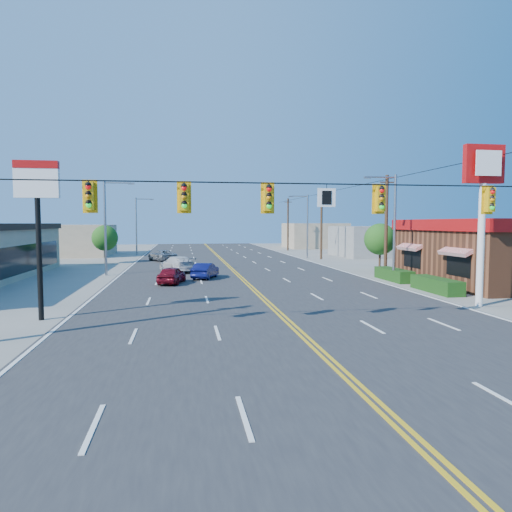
{
  "coord_description": "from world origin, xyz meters",
  "views": [
    {
      "loc": [
        -4.56,
        -17.87,
        4.42
      ],
      "look_at": [
        0.31,
        12.48,
        2.2
      ],
      "focal_mm": 32.0,
      "sensor_mm": 36.0,
      "label": 1
    }
  ],
  "objects": [
    {
      "name": "streetlight_se",
      "position": [
        10.79,
        14.0,
        4.51
      ],
      "size": [
        2.55,
        0.25,
        8.0
      ],
      "color": "gray",
      "rests_on": "ground"
    },
    {
      "name": "car_blue",
      "position": [
        -2.83,
        18.24,
        0.61
      ],
      "size": [
        2.43,
        3.92,
        1.22
      ],
      "primitive_type": "imported",
      "rotation": [
        0.0,
        0.0,
        2.81
      ],
      "color": "#0D114C",
      "rests_on": "ground"
    },
    {
      "name": "streetlight_sw",
      "position": [
        -10.79,
        22.0,
        4.51
      ],
      "size": [
        2.55,
        0.25,
        8.0
      ],
      "color": "gray",
      "rests_on": "ground"
    },
    {
      "name": "tree_kfc_rear",
      "position": [
        13.5,
        22.0,
        2.93
      ],
      "size": [
        2.94,
        2.94,
        4.41
      ],
      "color": "#47301E",
      "rests_on": "ground"
    },
    {
      "name": "kfc_pylon",
      "position": [
        11.0,
        4.0,
        6.04
      ],
      "size": [
        2.2,
        0.36,
        8.5
      ],
      "color": "white",
      "rests_on": "ground"
    },
    {
      "name": "car_white",
      "position": [
        -5.1,
        23.5,
        0.71
      ],
      "size": [
        3.63,
        5.25,
        1.41
      ],
      "primitive_type": "imported",
      "rotation": [
        0.0,
        0.0,
        3.52
      ],
      "color": "silver",
      "rests_on": "ground"
    },
    {
      "name": "streetlight_ne",
      "position": [
        10.79,
        38.0,
        4.51
      ],
      "size": [
        2.55,
        0.25,
        8.0
      ],
      "color": "gray",
      "rests_on": "ground"
    },
    {
      "name": "tree_west",
      "position": [
        -13.0,
        34.0,
        2.79
      ],
      "size": [
        2.8,
        2.8,
        4.2
      ],
      "color": "#47301E",
      "rests_on": "ground"
    },
    {
      "name": "ground",
      "position": [
        0.0,
        0.0,
        0.0
      ],
      "size": [
        160.0,
        160.0,
        0.0
      ],
      "primitive_type": "plane",
      "color": "gray",
      "rests_on": "ground"
    },
    {
      "name": "signal_span",
      "position": [
        -0.12,
        0.0,
        4.89
      ],
      "size": [
        24.32,
        0.34,
        9.0
      ],
      "color": "#47301E",
      "rests_on": "ground"
    },
    {
      "name": "bld_east_mid",
      "position": [
        22.0,
        40.0,
        2.0
      ],
      "size": [
        12.0,
        10.0,
        4.0
      ],
      "primitive_type": "cube",
      "color": "gray",
      "rests_on": "ground"
    },
    {
      "name": "bld_east_far",
      "position": [
        19.0,
        62.0,
        2.2
      ],
      "size": [
        10.0,
        10.0,
        4.4
      ],
      "primitive_type": "cube",
      "color": "tan",
      "rests_on": "ground"
    },
    {
      "name": "car_magenta",
      "position": [
        -5.4,
        15.45,
        0.63
      ],
      "size": [
        2.27,
        3.93,
        1.26
      ],
      "primitive_type": "imported",
      "rotation": [
        0.0,
        0.0,
        2.92
      ],
      "color": "maroon",
      "rests_on": "ground"
    },
    {
      "name": "bld_west_far",
      "position": [
        -20.0,
        48.0,
        2.1
      ],
      "size": [
        11.0,
        12.0,
        4.2
      ],
      "primitive_type": "cube",
      "color": "tan",
      "rests_on": "ground"
    },
    {
      "name": "utility_pole_near",
      "position": [
        12.2,
        18.0,
        4.2
      ],
      "size": [
        0.28,
        0.28,
        8.4
      ],
      "primitive_type": "cylinder",
      "color": "#47301E",
      "rests_on": "ground"
    },
    {
      "name": "pizza_hut_sign",
      "position": [
        -11.0,
        4.0,
        5.18
      ],
      "size": [
        1.9,
        0.3,
        6.85
      ],
      "color": "black",
      "rests_on": "ground"
    },
    {
      "name": "streetlight_nw",
      "position": [
        -10.79,
        48.0,
        4.51
      ],
      "size": [
        2.55,
        0.25,
        8.0
      ],
      "color": "gray",
      "rests_on": "ground"
    },
    {
      "name": "utility_pole_mid",
      "position": [
        12.2,
        36.0,
        4.2
      ],
      "size": [
        0.28,
        0.28,
        8.4
      ],
      "primitive_type": "cylinder",
      "color": "#47301E",
      "rests_on": "ground"
    },
    {
      "name": "car_silver",
      "position": [
        -6.95,
        35.63,
        0.63
      ],
      "size": [
        3.8,
        5.03,
        1.27
      ],
      "primitive_type": "imported",
      "rotation": [
        0.0,
        0.0,
        3.57
      ],
      "color": "gray",
      "rests_on": "ground"
    },
    {
      "name": "utility_pole_far",
      "position": [
        12.2,
        54.0,
        4.2
      ],
      "size": [
        0.28,
        0.28,
        8.4
      ],
      "primitive_type": "cylinder",
      "color": "#47301E",
      "rests_on": "ground"
    },
    {
      "name": "road",
      "position": [
        0.0,
        20.0,
        0.03
      ],
      "size": [
        20.0,
        120.0,
        0.06
      ],
      "primitive_type": "cube",
      "color": "#2D2D30",
      "rests_on": "ground"
    }
  ]
}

